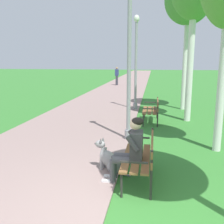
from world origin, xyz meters
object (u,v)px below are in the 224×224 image
(lamp_post_near, at_px, (129,53))
(person_seated_on_near_bench, at_px, (130,148))
(park_bench_near, at_px, (142,155))
(lamp_post_mid, at_px, (136,62))
(birch_tree_fourth, at_px, (188,0))
(park_bench_mid, at_px, (152,109))
(dog_grey, at_px, (110,160))
(pedestrian_distant, at_px, (117,76))

(lamp_post_near, bearing_deg, person_seated_on_near_bench, -83.67)
(park_bench_near, bearing_deg, lamp_post_mid, 95.08)
(birch_tree_fourth, bearing_deg, park_bench_mid, -115.65)
(lamp_post_near, bearing_deg, park_bench_mid, 74.01)
(dog_grey, height_order, lamp_post_near, lamp_post_near)
(park_bench_mid, distance_m, lamp_post_mid, 2.98)
(park_bench_near, bearing_deg, pedestrian_distant, 99.49)
(park_bench_near, height_order, dog_grey, park_bench_near)
(park_bench_near, bearing_deg, person_seated_on_near_bench, -144.62)
(dog_grey, bearing_deg, park_bench_mid, 79.91)
(dog_grey, height_order, birch_tree_fourth, birch_tree_fourth)
(dog_grey, xyz_separation_m, birch_tree_fourth, (2.17, 7.37, 4.51))
(park_bench_near, height_order, lamp_post_near, lamp_post_near)
(park_bench_near, distance_m, lamp_post_mid, 7.35)
(lamp_post_near, relative_size, pedestrian_distant, 2.84)
(dog_grey, bearing_deg, lamp_post_near, 86.24)
(park_bench_mid, bearing_deg, park_bench_near, -91.93)
(person_seated_on_near_bench, distance_m, birch_tree_fourth, 8.95)
(dog_grey, distance_m, pedestrian_distant, 18.48)
(lamp_post_mid, bearing_deg, pedestrian_distant, 102.19)
(pedestrian_distant, bearing_deg, park_bench_mid, -76.69)
(park_bench_near, xyz_separation_m, pedestrian_distant, (-3.10, 18.56, 0.33))
(dog_grey, xyz_separation_m, lamp_post_near, (0.15, 2.22, 2.16))
(lamp_post_mid, bearing_deg, park_bench_mid, -71.40)
(park_bench_near, bearing_deg, park_bench_mid, 88.07)
(birch_tree_fourth, xyz_separation_m, pedestrian_distant, (-4.63, 10.93, -3.92))
(park_bench_mid, relative_size, dog_grey, 1.87)
(pedestrian_distant, bearing_deg, lamp_post_mid, -77.81)
(park_bench_near, height_order, person_seated_on_near_bench, person_seated_on_near_bench)
(lamp_post_mid, distance_m, birch_tree_fourth, 3.43)
(person_seated_on_near_bench, bearing_deg, dog_grey, 137.61)
(park_bench_near, distance_m, park_bench_mid, 4.78)
(park_bench_mid, distance_m, birch_tree_fourth, 5.30)
(person_seated_on_near_bench, height_order, lamp_post_near, lamp_post_near)
(lamp_post_near, relative_size, lamp_post_mid, 1.13)
(park_bench_mid, bearing_deg, birch_tree_fourth, 64.35)
(park_bench_mid, xyz_separation_m, lamp_post_near, (-0.66, -2.30, 1.91))
(park_bench_mid, height_order, pedestrian_distant, pedestrian_distant)
(person_seated_on_near_bench, distance_m, dog_grey, 0.73)
(lamp_post_mid, distance_m, pedestrian_distant, 11.76)
(person_seated_on_near_bench, distance_m, lamp_post_near, 3.16)
(dog_grey, bearing_deg, lamp_post_mid, 89.92)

